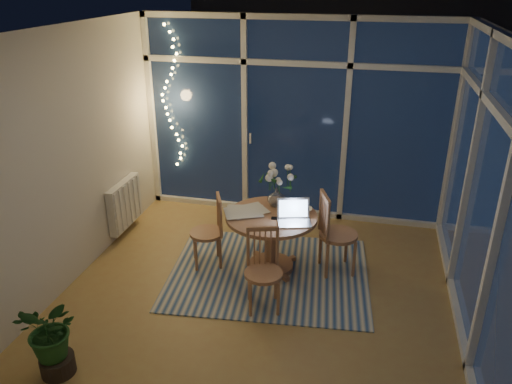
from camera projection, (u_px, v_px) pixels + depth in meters
floor at (260, 293)px, 5.16m from camera, size 4.00×4.00×0.00m
ceiling at (261, 31)px, 4.11m from camera, size 4.00×4.00×0.00m
wall_back at (295, 120)px, 6.42m from camera, size 4.00×0.04×2.60m
wall_front at (183, 304)px, 2.86m from camera, size 4.00×0.04×2.60m
wall_left at (69, 160)px, 5.06m from camera, size 0.04×4.00×2.60m
wall_right at (491, 197)px, 4.21m from camera, size 0.04×4.00×2.60m
window_wall_back at (295, 121)px, 6.38m from camera, size 4.00×0.10×2.60m
window_wall_right at (486, 197)px, 4.22m from camera, size 0.10×4.00×2.60m
radiator at (125, 204)px, 6.21m from camera, size 0.10×0.70×0.58m
fairy_lights at (170, 98)px, 6.57m from camera, size 0.24×0.10×1.85m
garden_patio at (344, 150)px, 9.53m from camera, size 12.00×6.00×0.10m
garden_fence at (323, 93)px, 9.69m from camera, size 11.00×0.08×1.80m
neighbour_roof at (353, 12)px, 11.78m from camera, size 7.00×3.00×2.20m
garden_shrubs at (259, 145)px, 8.18m from camera, size 0.90×0.90×0.90m
rug at (269, 273)px, 5.50m from camera, size 2.30×1.92×0.01m
dining_table at (271, 242)px, 5.45m from camera, size 1.07×1.07×0.67m
chair_left at (206, 231)px, 5.51m from camera, size 0.51×0.51×0.84m
chair_right at (338, 233)px, 5.37m from camera, size 0.56×0.56×0.95m
chair_front at (264, 272)px, 4.76m from camera, size 0.48×0.48×0.84m
laptop at (295, 213)px, 5.09m from camera, size 0.40×0.37×0.25m
flower_vase at (277, 197)px, 5.49m from camera, size 0.22×0.22×0.21m
bowl at (306, 209)px, 5.40m from camera, size 0.17×0.17×0.04m
newspapers at (246, 211)px, 5.38m from camera, size 0.49×0.45×0.02m
phone at (276, 218)px, 5.24m from camera, size 0.11×0.06×0.01m
potted_plant at (52, 336)px, 3.99m from camera, size 0.67×0.62×0.76m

